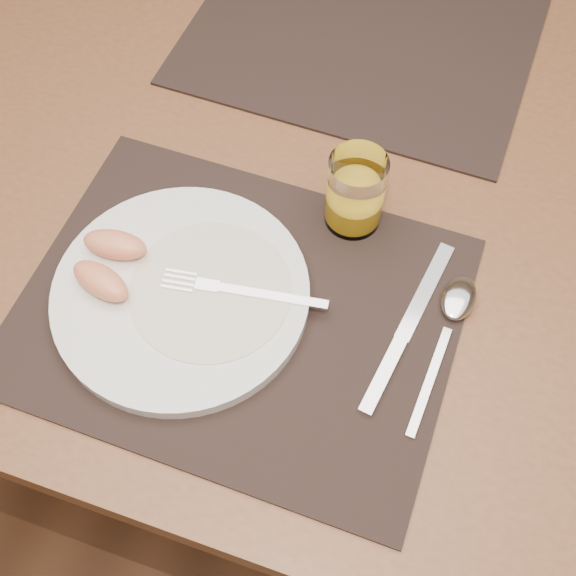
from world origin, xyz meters
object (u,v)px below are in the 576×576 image
Objects in this scene: placemat_far at (360,39)px; knife at (401,339)px; table at (318,205)px; juice_glass at (355,195)px; placemat_near at (239,311)px; spoon at (455,310)px; fork at (230,289)px; plate at (181,294)px.

knife is (0.16, -0.42, 0.00)m from placemat_far.
table is 14.69× the size of juice_glass.
table is at bearing 84.56° from placemat_near.
placemat_near is at bearing -117.57° from juice_glass.
table is at bearing 126.74° from knife.
table is 7.29× the size of spoon.
plate is at bearing -161.40° from fork.
placemat_near and placemat_far have the same top height.
knife is at bearing -131.89° from spoon.
table is 0.24m from fork.
placemat_near is at bearing -90.87° from placemat_far.
plate is 0.21m from juice_glass.
spoon reaches higher than table.
plate is (-0.07, -0.45, 0.01)m from placemat_far.
table is at bearing -86.29° from placemat_far.
placemat_far is at bearing 119.24° from spoon.
fork is (-0.03, -0.21, 0.11)m from table.
knife is at bearing -68.74° from placemat_far.
plate is at bearing -175.09° from placemat_near.
knife is 2.31× the size of juice_glass.
plate is 0.05m from fork.
placemat_near is 0.03m from fork.
placemat_near is 0.23m from spoon.
placemat_near is 0.18m from juice_glass.
placemat_far is 2.34× the size of spoon.
plate is 0.23m from knife.
knife is at bearing -53.26° from table.
placemat_far is 0.45m from knife.
spoon is at bearing 18.07° from placemat_near.
plate is 1.54× the size of fork.
table is 5.19× the size of plate.
fork reaches higher than placemat_far.
placemat_near is 4.72× the size of juice_glass.
placemat_far is at bearing 104.19° from juice_glass.
placemat_far is 0.30m from juice_glass.
spoon reaches higher than placemat_far.
fork is 0.91× the size of spoon.
table is 7.99× the size of fork.
juice_glass is (0.08, 0.15, 0.04)m from placemat_near.
juice_glass is at bearing 124.47° from knife.
fork reaches higher than spoon.
plate reaches higher than knife.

